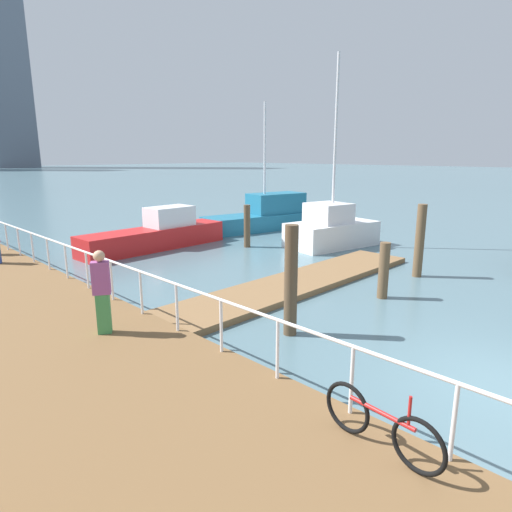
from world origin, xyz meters
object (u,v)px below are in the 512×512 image
at_px(pedestrian_1, 102,290).
at_px(moored_boat_2, 331,229).
at_px(moored_boat_1, 268,215).
at_px(moored_boat_3, 157,234).
at_px(bicycle_at_railing, 381,425).

bearing_deg(pedestrian_1, moored_boat_2, 13.48).
relative_size(moored_boat_2, pedestrian_1, 4.60).
bearing_deg(moored_boat_1, moored_boat_3, -179.20).
height_order(moored_boat_2, bicycle_at_railing, moored_boat_2).
height_order(moored_boat_3, pedestrian_1, pedestrian_1).
height_order(moored_boat_1, bicycle_at_railing, moored_boat_1).
xyz_separation_m(moored_boat_3, bicycle_at_railing, (-5.88, -14.32, 0.14)).
xyz_separation_m(moored_boat_3, pedestrian_1, (-6.58, -8.24, 0.71)).
bearing_deg(moored_boat_1, bicycle_at_railing, -132.46).
relative_size(moored_boat_2, moored_boat_3, 1.20).
relative_size(bicycle_at_railing, pedestrian_1, 0.98).
distance_m(bicycle_at_railing, pedestrian_1, 6.15).
distance_m(moored_boat_1, moored_boat_3, 7.32).
bearing_deg(bicycle_at_railing, pedestrian_1, 96.63).
bearing_deg(moored_boat_3, moored_boat_2, -42.27).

